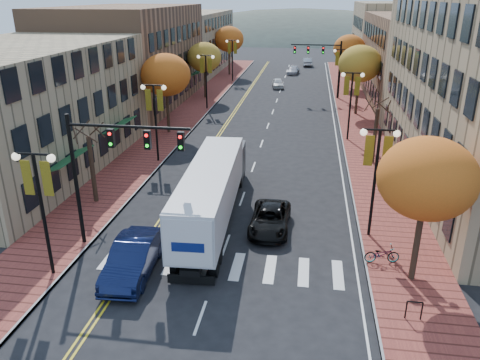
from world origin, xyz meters
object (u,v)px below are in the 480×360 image
at_px(navy_sedan, 133,258).
at_px(bicycle, 382,254).
at_px(black_suv, 270,219).
at_px(semi_truck, 214,186).

height_order(navy_sedan, bicycle, navy_sedan).
distance_m(navy_sedan, bicycle, 11.86).
xyz_separation_m(navy_sedan, black_suv, (5.93, 5.37, -0.20)).
height_order(black_suv, bicycle, black_suv).
relative_size(semi_truck, bicycle, 8.60).
bearing_deg(bicycle, black_suv, 54.43).
relative_size(black_suv, bicycle, 2.72).
distance_m(navy_sedan, black_suv, 8.00).
relative_size(semi_truck, navy_sedan, 2.84).
bearing_deg(bicycle, semi_truck, 59.18).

